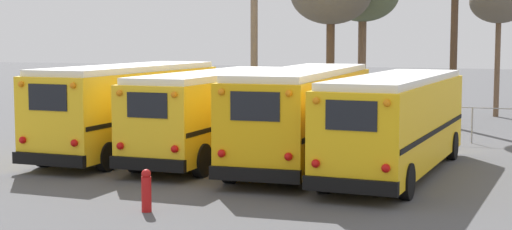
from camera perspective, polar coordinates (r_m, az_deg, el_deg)
ground_plane at (r=26.54m, az=0.26°, el=-3.32°), size 160.00×160.00×0.00m
school_bus_0 at (r=28.08m, az=-9.20°, el=0.62°), size 2.69×9.58×3.17m
school_bus_1 at (r=27.02m, az=-2.85°, el=0.31°), size 2.47×10.15×2.98m
school_bus_2 at (r=25.65m, az=3.49°, el=0.20°), size 3.07×10.72×3.13m
school_bus_3 at (r=24.03m, az=10.17°, el=-0.42°), size 2.85×9.99×3.01m
utility_pole at (r=37.24m, az=-0.14°, el=5.88°), size 1.80×0.34×8.32m
bare_tree_0 at (r=42.65m, az=17.27°, el=7.82°), size 3.01×3.01×7.11m
fence_line at (r=33.01m, az=4.52°, el=0.17°), size 17.68×0.06×1.42m
fire_hydrant at (r=18.96m, az=-7.98°, el=-5.45°), size 0.24×0.24×1.03m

